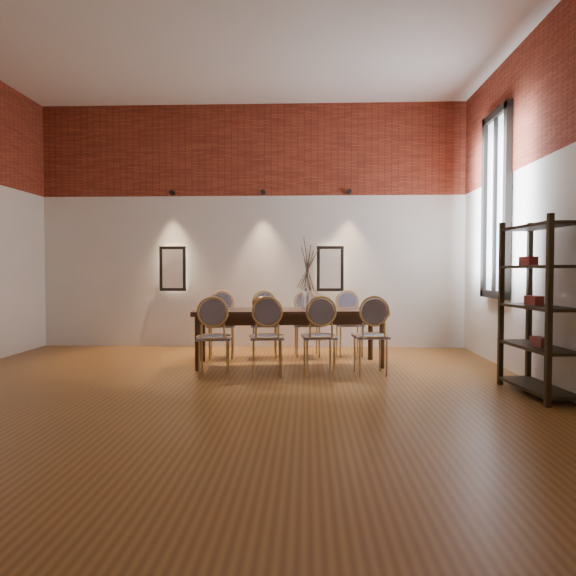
{
  "coord_description": "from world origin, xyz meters",
  "views": [
    {
      "loc": [
        0.93,
        -4.98,
        1.28
      ],
      "look_at": [
        0.68,
        1.49,
        1.05
      ],
      "focal_mm": 32.0,
      "sensor_mm": 36.0,
      "label": 1
    }
  ],
  "objects_px": {
    "chair_far_c": "(307,324)",
    "chair_near_c": "(319,336)",
    "chair_far_d": "(349,324)",
    "book": "(270,308)",
    "chair_near_b": "(267,337)",
    "chair_near_a": "(214,337)",
    "bowl": "(261,303)",
    "dining_table": "(289,337)",
    "chair_near_d": "(370,336)",
    "chair_far_a": "(221,325)",
    "vase": "(307,298)",
    "chair_far_b": "(265,325)",
    "shelving_rack": "(538,307)"
  },
  "relations": [
    {
      "from": "chair_far_c",
      "to": "chair_near_c",
      "type": "bearing_deg",
      "value": 90.0
    },
    {
      "from": "chair_far_d",
      "to": "book",
      "type": "bearing_deg",
      "value": 27.45
    },
    {
      "from": "chair_near_b",
      "to": "book",
      "type": "bearing_deg",
      "value": 84.87
    },
    {
      "from": "chair_near_a",
      "to": "chair_near_b",
      "type": "distance_m",
      "value": 0.63
    },
    {
      "from": "bowl",
      "to": "chair_far_c",
      "type": "bearing_deg",
      "value": 52.9
    },
    {
      "from": "dining_table",
      "to": "chair_near_c",
      "type": "distance_m",
      "value": 0.76
    },
    {
      "from": "chair_near_d",
      "to": "chair_far_c",
      "type": "distance_m",
      "value": 1.51
    },
    {
      "from": "chair_near_a",
      "to": "chair_far_a",
      "type": "distance_m",
      "value": 1.37
    },
    {
      "from": "chair_near_c",
      "to": "chair_far_a",
      "type": "distance_m",
      "value": 1.87
    },
    {
      "from": "vase",
      "to": "bowl",
      "type": "height_order",
      "value": "vase"
    },
    {
      "from": "chair_near_c",
      "to": "bowl",
      "type": "relative_size",
      "value": 3.92
    },
    {
      "from": "chair_near_c",
      "to": "chair_far_b",
      "type": "relative_size",
      "value": 1.0
    },
    {
      "from": "chair_near_a",
      "to": "shelving_rack",
      "type": "bearing_deg",
      "value": -18.76
    },
    {
      "from": "dining_table",
      "to": "shelving_rack",
      "type": "xyz_separation_m",
      "value": [
        2.6,
        -1.57,
        0.53
      ]
    },
    {
      "from": "chair_near_b",
      "to": "chair_far_b",
      "type": "xyz_separation_m",
      "value": [
        -0.14,
        1.37,
        0.0
      ]
    },
    {
      "from": "vase",
      "to": "chair_far_c",
      "type": "bearing_deg",
      "value": 90.13
    },
    {
      "from": "dining_table",
      "to": "chair_near_d",
      "type": "height_order",
      "value": "chair_near_d"
    },
    {
      "from": "dining_table",
      "to": "chair_near_d",
      "type": "relative_size",
      "value": 2.7
    },
    {
      "from": "chair_near_c",
      "to": "chair_far_d",
      "type": "height_order",
      "value": "same"
    },
    {
      "from": "dining_table",
      "to": "vase",
      "type": "relative_size",
      "value": 8.45
    },
    {
      "from": "chair_near_b",
      "to": "chair_far_a",
      "type": "relative_size",
      "value": 1.0
    },
    {
      "from": "chair_near_b",
      "to": "bowl",
      "type": "xyz_separation_m",
      "value": [
        -0.12,
        0.63,
        0.37
      ]
    },
    {
      "from": "dining_table",
      "to": "book",
      "type": "distance_m",
      "value": 0.47
    },
    {
      "from": "chair_near_d",
      "to": "chair_far_d",
      "type": "relative_size",
      "value": 1.0
    },
    {
      "from": "chair_near_b",
      "to": "chair_near_a",
      "type": "bearing_deg",
      "value": 180.0
    },
    {
      "from": "chair_near_b",
      "to": "chair_far_c",
      "type": "distance_m",
      "value": 1.51
    },
    {
      "from": "chair_far_a",
      "to": "chair_far_d",
      "type": "relative_size",
      "value": 1.0
    },
    {
      "from": "chair_near_d",
      "to": "chair_far_b",
      "type": "xyz_separation_m",
      "value": [
        -1.4,
        1.23,
        0.0
      ]
    },
    {
      "from": "book",
      "to": "dining_table",
      "type": "bearing_deg",
      "value": -8.41
    },
    {
      "from": "chair_far_b",
      "to": "vase",
      "type": "bearing_deg",
      "value": 129.29
    },
    {
      "from": "chair_near_d",
      "to": "bowl",
      "type": "xyz_separation_m",
      "value": [
        -1.38,
        0.49,
        0.37
      ]
    },
    {
      "from": "chair_far_c",
      "to": "vase",
      "type": "height_order",
      "value": "vase"
    },
    {
      "from": "chair_near_d",
      "to": "vase",
      "type": "distance_m",
      "value": 1.07
    },
    {
      "from": "dining_table",
      "to": "chair_near_a",
      "type": "distance_m",
      "value": 1.18
    },
    {
      "from": "chair_far_c",
      "to": "chair_far_a",
      "type": "bearing_deg",
      "value": -0.0
    },
    {
      "from": "chair_far_b",
      "to": "book",
      "type": "height_order",
      "value": "chair_far_b"
    },
    {
      "from": "chair_near_d",
      "to": "chair_far_a",
      "type": "relative_size",
      "value": 1.0
    },
    {
      "from": "chair_near_b",
      "to": "book",
      "type": "xyz_separation_m",
      "value": [
        -0.01,
        0.75,
        0.3
      ]
    },
    {
      "from": "chair_near_a",
      "to": "chair_far_d",
      "type": "relative_size",
      "value": 1.0
    },
    {
      "from": "chair_far_c",
      "to": "chair_near_b",
      "type": "bearing_deg",
      "value": 65.26
    },
    {
      "from": "chair_far_a",
      "to": "chair_far_c",
      "type": "xyz_separation_m",
      "value": [
        1.26,
        0.13,
        0.0
      ]
    },
    {
      "from": "chair_near_c",
      "to": "book",
      "type": "bearing_deg",
      "value": 126.99
    },
    {
      "from": "dining_table",
      "to": "chair_far_c",
      "type": "bearing_deg",
      "value": 65.26
    },
    {
      "from": "chair_near_a",
      "to": "chair_near_b",
      "type": "bearing_deg",
      "value": -0.0
    },
    {
      "from": "chair_near_c",
      "to": "bowl",
      "type": "height_order",
      "value": "chair_near_c"
    },
    {
      "from": "chair_far_a",
      "to": "chair_far_d",
      "type": "bearing_deg",
      "value": 180.0
    },
    {
      "from": "book",
      "to": "chair_near_b",
      "type": "bearing_deg",
      "value": -89.09
    },
    {
      "from": "chair_far_c",
      "to": "shelving_rack",
      "type": "distance_m",
      "value": 3.31
    },
    {
      "from": "chair_far_c",
      "to": "chair_far_d",
      "type": "relative_size",
      "value": 1.0
    },
    {
      "from": "dining_table",
      "to": "chair_near_c",
      "type": "relative_size",
      "value": 2.7
    }
  ]
}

